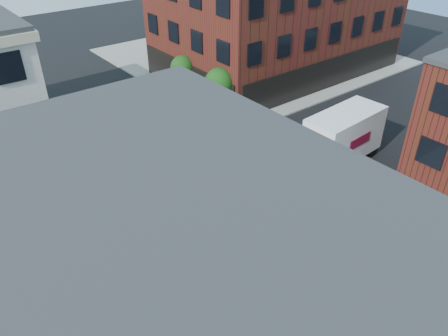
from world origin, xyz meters
The scene contains 8 objects.
ground centered at (0.00, 0.00, 0.00)m, with size 120.00×120.00×0.00m, color black.
sidewalk_ne centered at (21.00, 21.00, 0.07)m, with size 30.00×30.00×0.15m, color gray.
building_ne centered at (20.50, 16.00, 6.00)m, with size 25.00×16.00×12.00m, color #4D1F13.
tree_near centered at (7.56, 9.98, 3.16)m, with size 2.69×2.69×4.49m.
tree_far centered at (7.56, 15.98, 2.87)m, with size 2.43×2.43×4.07m.
signal_pole centered at (-6.72, -6.68, 2.86)m, with size 1.29×1.24×4.60m.
box_truck centered at (9.16, -2.30, 2.17)m, with size 9.35×3.26×4.17m.
traffic_cone centered at (-5.70, -5.70, 0.36)m, with size 0.42×0.42×0.74m.
Camera 1 is at (-15.27, -19.53, 18.17)m, focal length 35.00 mm.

